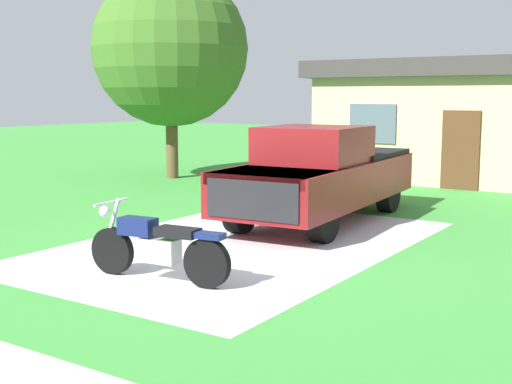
{
  "coord_description": "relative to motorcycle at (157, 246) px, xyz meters",
  "views": [
    {
      "loc": [
        6.31,
        -9.18,
        2.49
      ],
      "look_at": [
        0.24,
        0.06,
        0.9
      ],
      "focal_mm": 47.31,
      "sensor_mm": 36.0,
      "label": 1
    }
  ],
  "objects": [
    {
      "name": "motorcycle",
      "position": [
        0.0,
        0.0,
        0.0
      ],
      "size": [
        2.21,
        0.7,
        1.09
      ],
      "color": "black",
      "rests_on": "ground"
    },
    {
      "name": "ground_plane",
      "position": [
        -0.31,
        2.49,
        -0.47
      ],
      "size": [
        80.0,
        80.0,
        0.0
      ],
      "primitive_type": "plane",
      "color": "green"
    },
    {
      "name": "shade_tree",
      "position": [
        -7.3,
        8.93,
        3.38
      ],
      "size": [
        4.62,
        4.62,
        6.17
      ],
      "color": "brown",
      "rests_on": "ground"
    },
    {
      "name": "pickup_truck",
      "position": [
        -0.2,
        5.15,
        0.48
      ],
      "size": [
        2.39,
        5.75,
        1.9
      ],
      "color": "black",
      "rests_on": "ground"
    },
    {
      "name": "neighbor_house",
      "position": [
        0.75,
        13.69,
        1.32
      ],
      "size": [
        9.6,
        5.6,
        3.5
      ],
      "color": "tan",
      "rests_on": "ground"
    },
    {
      "name": "driveway_pad",
      "position": [
        -0.31,
        2.49,
        -0.47
      ],
      "size": [
        4.87,
        7.53,
        0.01
      ],
      "primitive_type": "cube",
      "color": "silver",
      "rests_on": "ground"
    }
  ]
}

